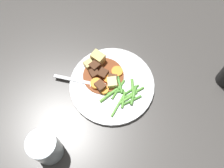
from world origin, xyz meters
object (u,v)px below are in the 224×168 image
dinner_plate (112,85)px  meat_chunk_3 (94,73)px  potato_chunk_0 (98,58)px  carrot_slice_2 (96,84)px  meat_chunk_2 (100,86)px  meat_chunk_4 (103,74)px  potato_chunk_2 (89,64)px  fork (84,82)px  carrot_slice_1 (104,90)px  potato_chunk_1 (110,83)px  meat_chunk_1 (95,66)px  carrot_slice_0 (107,80)px  carrot_slice_3 (117,72)px  meat_chunk_0 (112,78)px  water_glass (46,147)px

dinner_plate → meat_chunk_3: meat_chunk_3 is taller
dinner_plate → potato_chunk_0: 0.09m
carrot_slice_2 → meat_chunk_2: bearing=-174.2°
meat_chunk_4 → carrot_slice_2: bearing=103.4°
potato_chunk_2 → meat_chunk_4: 0.05m
meat_chunk_2 → fork: 0.05m
carrot_slice_1 → potato_chunk_0: size_ratio=0.71×
potato_chunk_1 → meat_chunk_1: 0.07m
carrot_slice_1 → potato_chunk_0: 0.10m
potato_chunk_0 → meat_chunk_1: (-0.01, 0.02, -0.00)m
potato_chunk_0 → fork: 0.09m
carrot_slice_0 → potato_chunk_1: 0.01m
carrot_slice_0 → carrot_slice_3: size_ratio=0.75×
meat_chunk_0 → meat_chunk_1: (0.06, 0.01, 0.01)m
potato_chunk_1 → carrot_slice_2: bearing=48.3°
dinner_plate → carrot_slice_2: bearing=49.1°
carrot_slice_1 → potato_chunk_1: bearing=-81.7°
carrot_slice_1 → meat_chunk_4: meat_chunk_4 is taller
carrot_slice_0 → meat_chunk_2: meat_chunk_2 is taller
water_glass → potato_chunk_2: bearing=-64.7°
dinner_plate → carrot_slice_1: bearing=90.8°
potato_chunk_0 → water_glass: size_ratio=0.36×
potato_chunk_2 → meat_chunk_4: (-0.05, -0.01, -0.00)m
potato_chunk_0 → potato_chunk_1: bearing=161.1°
meat_chunk_3 → carrot_slice_1: bearing=166.4°
meat_chunk_0 → meat_chunk_2: size_ratio=0.92×
carrot_slice_0 → carrot_slice_1: bearing=121.3°
dinner_plate → water_glass: bearing=95.5°
potato_chunk_2 → meat_chunk_1: (-0.02, -0.01, 0.00)m
carrot_slice_0 → carrot_slice_3: 0.04m
carrot_slice_1 → water_glass: 0.23m
meat_chunk_4 → potato_chunk_2: bearing=10.7°
meat_chunk_0 → meat_chunk_4: meat_chunk_4 is taller
potato_chunk_0 → meat_chunk_1: size_ratio=1.29×
dinner_plate → carrot_slice_1: 0.03m
meat_chunk_0 → meat_chunk_3: bearing=30.3°
fork → water_glass: (-0.09, 0.20, 0.04)m
water_glass → meat_chunk_1: bearing=-69.0°
carrot_slice_3 → meat_chunk_0: size_ratio=1.32×
carrot_slice_2 → fork: 0.04m
potato_chunk_2 → meat_chunk_1: size_ratio=0.87×
potato_chunk_1 → meat_chunk_4: bearing=-8.8°
dinner_plate → meat_chunk_3: (0.06, 0.02, 0.02)m
carrot_slice_0 → potato_chunk_0: 0.07m
meat_chunk_1 → fork: 0.06m
dinner_plate → carrot_slice_2: 0.05m
meat_chunk_2 → fork: bearing=25.6°
meat_chunk_4 → carrot_slice_3: bearing=-119.0°
meat_chunk_0 → meat_chunk_3: meat_chunk_3 is taller
meat_chunk_0 → fork: (0.05, 0.07, -0.01)m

